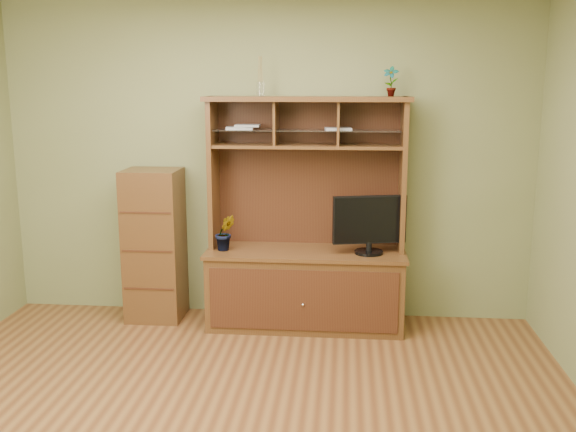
# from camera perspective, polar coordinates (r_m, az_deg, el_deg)

# --- Properties ---
(room) EXTENTS (4.54, 4.04, 2.74)m
(room) POSITION_cam_1_polar(r_m,az_deg,el_deg) (3.54, -5.93, 1.07)
(room) COLOR brown
(room) RESTS_ON ground
(media_hutch) EXTENTS (1.66, 0.61, 1.90)m
(media_hutch) POSITION_cam_1_polar(r_m,az_deg,el_deg) (5.36, 1.58, -4.32)
(media_hutch) COLOR #4E2F16
(media_hutch) RESTS_ON room
(monitor) EXTENTS (0.59, 0.23, 0.47)m
(monitor) POSITION_cam_1_polar(r_m,az_deg,el_deg) (5.18, 7.26, -0.65)
(monitor) COLOR black
(monitor) RESTS_ON media_hutch
(orchid_plant) EXTENTS (0.20, 0.18, 0.30)m
(orchid_plant) POSITION_cam_1_polar(r_m,az_deg,el_deg) (5.29, -5.61, -1.48)
(orchid_plant) COLOR #30541C
(orchid_plant) RESTS_ON media_hutch
(top_plant) EXTENTS (0.14, 0.12, 0.24)m
(top_plant) POSITION_cam_1_polar(r_m,az_deg,el_deg) (5.23, 9.12, 11.75)
(top_plant) COLOR #276523
(top_plant) RESTS_ON media_hutch
(reed_diffuser) EXTENTS (0.06, 0.06, 0.32)m
(reed_diffuser) POSITION_cam_1_polar(r_m,az_deg,el_deg) (5.27, -2.47, 11.94)
(reed_diffuser) COLOR silver
(reed_diffuser) RESTS_ON media_hutch
(magazines) EXTENTS (1.04, 0.20, 0.04)m
(magazines) POSITION_cam_1_polar(r_m,az_deg,el_deg) (5.27, -1.28, 7.87)
(magazines) COLOR #A8A8AD
(magazines) RESTS_ON media_hutch
(side_cabinet) EXTENTS (0.46, 0.42, 1.30)m
(side_cabinet) POSITION_cam_1_polar(r_m,az_deg,el_deg) (5.60, -11.77, -2.53)
(side_cabinet) COLOR #4E2F16
(side_cabinet) RESTS_ON room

